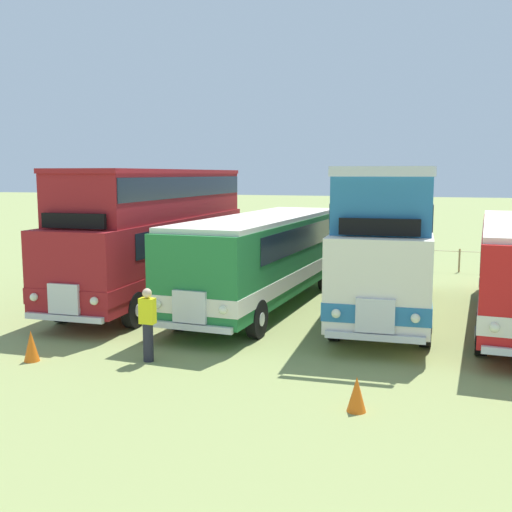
% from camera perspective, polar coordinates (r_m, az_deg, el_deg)
% --- Properties ---
extents(ground_plane, '(200.00, 200.00, 0.00)m').
position_cam_1_polar(ground_plane, '(19.15, 12.04, -5.55)').
color(ground_plane, '#8C9956').
extents(bus_first_in_row, '(2.95, 11.52, 4.49)m').
position_cam_1_polar(bus_first_in_row, '(21.47, -9.18, 2.65)').
color(bus_first_in_row, maroon).
rests_on(bus_first_in_row, ground).
extents(bus_second_in_row, '(3.01, 10.93, 2.99)m').
position_cam_1_polar(bus_second_in_row, '(19.83, 0.81, 0.24)').
color(bus_second_in_row, '#237538').
rests_on(bus_second_in_row, ground).
extents(bus_third_in_row, '(3.05, 10.42, 4.52)m').
position_cam_1_polar(bus_third_in_row, '(19.25, 12.38, 1.63)').
color(bus_third_in_row, silver).
rests_on(bus_third_in_row, ground).
extents(cone_near_end, '(0.36, 0.36, 0.73)m').
position_cam_1_polar(cone_near_end, '(15.21, -20.36, -7.93)').
color(cone_near_end, orange).
rests_on(cone_near_end, ground).
extents(cone_mid_row, '(0.36, 0.36, 0.66)m').
position_cam_1_polar(cone_mid_row, '(11.56, 9.44, -12.68)').
color(cone_mid_row, orange).
rests_on(cone_mid_row, ground).
extents(marshal_person, '(0.36, 0.24, 1.73)m').
position_cam_1_polar(marshal_person, '(14.36, -10.14, -6.32)').
color(marshal_person, '#23232D').
rests_on(marshal_person, ground).
extents(rope_fence_line, '(21.93, 0.08, 1.05)m').
position_cam_1_polar(rope_fence_line, '(28.40, 14.17, 0.05)').
color(rope_fence_line, '#8C704C').
rests_on(rope_fence_line, ground).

